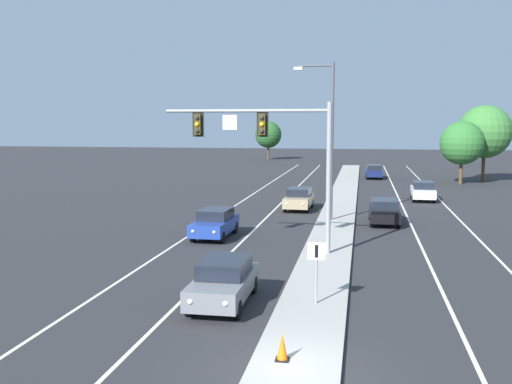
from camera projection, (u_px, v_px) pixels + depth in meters
The scene contains 19 objects.
ground_plane at pixel (293, 376), 14.94m from camera, with size 260.00×260.00×0.00m, color #28282B.
median_island at pixel (331, 237), 32.52m from camera, with size 2.40×110.00×0.15m, color #9E9B93.
lane_stripe_oncoming_center at pixel (268, 216), 40.20m from camera, with size 0.14×100.00×0.01m, color silver.
lane_stripe_receding_center at pixel (409, 220), 38.53m from camera, with size 0.14×100.00×0.01m, color silver.
edge_stripe_left at pixel (221, 215), 40.78m from camera, with size 0.14×100.00×0.01m, color silver.
edge_stripe_right at pixel (462, 222), 37.94m from camera, with size 0.14×100.00×0.01m, color silver.
overhead_signal_mast at pixel (274, 144), 28.09m from camera, with size 8.09×0.44×7.20m.
median_sign_post at pixel (316, 263), 20.24m from camera, with size 0.60×0.10×2.20m.
street_lamp_median at pixel (329, 132), 37.42m from camera, with size 2.58×0.28×10.00m.
car_oncoming_grey at pixel (224, 281), 20.78m from camera, with size 1.84×4.48×1.58m.
car_oncoming_blue at pixel (215, 223), 32.84m from camera, with size 1.89×4.50×1.58m.
car_oncoming_tan at pixel (299, 199), 43.27m from camera, with size 1.89×4.50×1.58m.
car_receding_black at pixel (384, 211), 37.19m from camera, with size 1.87×4.49×1.58m.
car_receding_white at pixel (423, 190), 48.38m from camera, with size 1.93×4.51×1.58m.
car_receding_navy at pixel (374, 171), 67.26m from camera, with size 1.90×4.50×1.58m.
traffic_cone_median_nose at pixel (282, 347), 15.49m from camera, with size 0.36×0.36×0.74m.
tree_far_right_c at pixel (485, 132), 63.06m from camera, with size 5.70×5.70×8.25m.
tree_far_right_b at pixel (462, 143), 60.67m from camera, with size 4.53×4.53×6.55m.
tree_far_left_a at pixel (268, 135), 100.69m from camera, with size 4.55×4.55×6.58m.
Camera 1 is at (1.62, -14.22, 6.40)m, focal length 41.27 mm.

